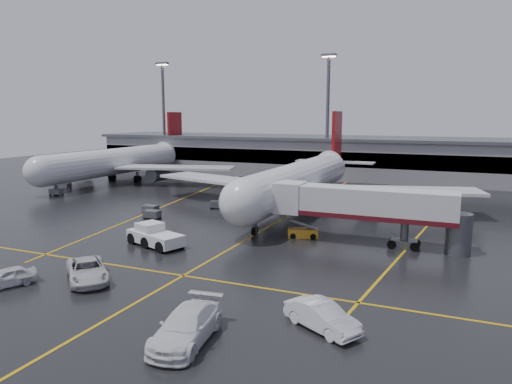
% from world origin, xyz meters
% --- Properties ---
extents(ground, '(220.00, 220.00, 0.00)m').
position_xyz_m(ground, '(0.00, 0.00, 0.00)').
color(ground, black).
rests_on(ground, ground).
extents(apron_line_centre, '(0.25, 90.00, 0.02)m').
position_xyz_m(apron_line_centre, '(0.00, 0.00, 0.01)').
color(apron_line_centre, gold).
rests_on(apron_line_centre, ground).
extents(apron_line_stop, '(60.00, 0.25, 0.02)m').
position_xyz_m(apron_line_stop, '(0.00, -22.00, 0.01)').
color(apron_line_stop, gold).
rests_on(apron_line_stop, ground).
extents(apron_line_left, '(9.99, 69.35, 0.02)m').
position_xyz_m(apron_line_left, '(-20.00, 10.00, 0.01)').
color(apron_line_left, gold).
rests_on(apron_line_left, ground).
extents(apron_line_right, '(7.57, 69.64, 0.02)m').
position_xyz_m(apron_line_right, '(18.00, 10.00, 0.01)').
color(apron_line_right, gold).
rests_on(apron_line_right, ground).
extents(terminal, '(122.00, 19.00, 8.60)m').
position_xyz_m(terminal, '(0.00, 47.93, 4.32)').
color(terminal, gray).
rests_on(terminal, ground).
extents(light_mast_left, '(3.00, 1.20, 25.45)m').
position_xyz_m(light_mast_left, '(-45.00, 42.00, 14.47)').
color(light_mast_left, '#595B60').
rests_on(light_mast_left, ground).
extents(light_mast_mid, '(3.00, 1.20, 25.45)m').
position_xyz_m(light_mast_mid, '(-5.00, 42.00, 14.47)').
color(light_mast_mid, '#595B60').
rests_on(light_mast_mid, ground).
extents(main_airliner, '(48.80, 45.60, 14.10)m').
position_xyz_m(main_airliner, '(0.00, 9.70, 4.21)').
color(main_airliner, silver).
rests_on(main_airliner, ground).
extents(second_airliner, '(48.80, 45.60, 14.10)m').
position_xyz_m(second_airliner, '(-42.00, 21.70, 4.21)').
color(second_airliner, silver).
rests_on(second_airliner, ground).
extents(jet_bridge, '(19.90, 3.40, 6.05)m').
position_xyz_m(jet_bridge, '(11.87, -6.00, 3.93)').
color(jet_bridge, silver).
rests_on(jet_bridge, ground).
extents(pushback_tractor, '(7.16, 4.73, 2.38)m').
position_xyz_m(pushback_tractor, '(-7.74, -15.11, 0.95)').
color(pushback_tractor, white).
rests_on(pushback_tractor, ground).
extents(belt_loader, '(3.53, 2.37, 2.06)m').
position_xyz_m(belt_loader, '(5.31, -5.95, 0.51)').
color(belt_loader, orange).
rests_on(belt_loader, ground).
extents(service_van_a, '(6.65, 6.40, 1.76)m').
position_xyz_m(service_van_a, '(-6.43, -26.14, 0.88)').
color(service_van_a, silver).
rests_on(service_van_a, ground).
extents(service_van_b, '(3.66, 7.06, 1.96)m').
position_xyz_m(service_van_b, '(6.47, -31.95, 0.98)').
color(service_van_b, white).
rests_on(service_van_b, ground).
extents(service_van_c, '(5.55, 4.24, 1.75)m').
position_xyz_m(service_van_c, '(13.38, -27.18, 0.88)').
color(service_van_c, white).
rests_on(service_van_c, ground).
extents(service_van_d, '(3.47, 4.80, 1.52)m').
position_xyz_m(service_van_d, '(-11.30, -29.64, 0.76)').
color(service_van_d, silver).
rests_on(service_van_d, ground).
extents(baggage_cart_a, '(2.08, 1.43, 1.12)m').
position_xyz_m(baggage_cart_a, '(-15.51, -4.61, 0.63)').
color(baggage_cart_a, '#595B60').
rests_on(baggage_cart_a, ground).
extents(baggage_cart_b, '(2.00, 1.31, 1.12)m').
position_xyz_m(baggage_cart_b, '(-17.80, -1.78, 0.63)').
color(baggage_cart_b, '#595B60').
rests_on(baggage_cart_b, ground).
extents(baggage_cart_c, '(2.31, 1.86, 1.12)m').
position_xyz_m(baggage_cart_c, '(-11.00, 4.86, 0.63)').
color(baggage_cart_c, '#595B60').
rests_on(baggage_cart_c, ground).
extents(baggage_cart_d, '(2.13, 1.50, 1.12)m').
position_xyz_m(baggage_cart_d, '(-45.21, 10.15, 0.63)').
color(baggage_cart_d, '#595B60').
rests_on(baggage_cart_d, ground).
extents(baggage_cart_e, '(2.11, 1.47, 1.12)m').
position_xyz_m(baggage_cart_e, '(-41.17, 4.23, 0.63)').
color(baggage_cart_e, '#595B60').
rests_on(baggage_cart_e, ground).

